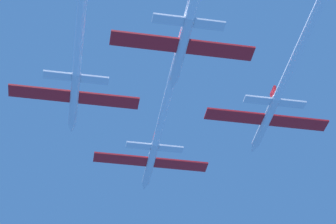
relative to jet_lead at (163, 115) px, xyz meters
The scene contains 3 objects.
jet_lead is the anchor object (origin of this frame).
jet_left_wing 14.83m from the jet_lead, 135.30° to the right, with size 14.89×37.68×2.47m.
jet_right_wing 15.27m from the jet_lead, 36.16° to the right, with size 14.89×34.97×2.47m.
Camera 1 is at (-9.81, -71.18, -48.30)m, focal length 71.25 mm.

